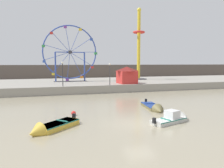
{
  "coord_description": "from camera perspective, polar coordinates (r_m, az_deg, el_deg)",
  "views": [
    {
      "loc": [
        -7.34,
        -16.36,
        5.0
      ],
      "look_at": [
        0.75,
        10.24,
        2.35
      ],
      "focal_mm": 35.58,
      "sensor_mm": 36.0,
      "label": 1
    }
  ],
  "objects": [
    {
      "name": "ferris_wheel_blue_frame",
      "position": [
        44.94,
        -10.73,
        7.76
      ],
      "size": [
        10.77,
        1.2,
        11.09
      ],
      "color": "#334CA8",
      "rests_on": "quay_promenade"
    },
    {
      "name": "promenade_lamp_near",
      "position": [
        35.41,
        -12.58,
        3.48
      ],
      "size": [
        0.32,
        0.32,
        3.89
      ],
      "color": "#2D2D33",
      "rests_on": "quay_promenade"
    },
    {
      "name": "quay_promenade",
      "position": [
        45.29,
        -7.5,
        -0.1
      ],
      "size": [
        110.0,
        19.33,
        1.32
      ],
      "primitive_type": "cube",
      "color": "gray",
      "rests_on": "ground_plane"
    },
    {
      "name": "carnival_booth_red_striped",
      "position": [
        39.94,
        3.85,
        2.41
      ],
      "size": [
        3.4,
        3.55,
        3.02
      ],
      "rotation": [
        0.0,
        0.0,
        0.03
      ],
      "color": "red",
      "rests_on": "quay_promenade"
    },
    {
      "name": "drop_tower_yellow_tower",
      "position": [
        50.04,
        6.88,
        9.8
      ],
      "size": [
        2.8,
        2.8,
        15.65
      ],
      "color": "gold",
      "rests_on": "quay_promenade"
    },
    {
      "name": "promenade_lamp_far",
      "position": [
        36.77,
        -0.56,
        3.44
      ],
      "size": [
        0.32,
        0.32,
        3.62
      ],
      "color": "#2D2D33",
      "rests_on": "quay_promenade"
    },
    {
      "name": "mooring_buoy_orange",
      "position": [
        21.65,
        -9.85,
        -7.39
      ],
      "size": [
        0.44,
        0.44,
        0.44
      ],
      "primitive_type": "sphere",
      "color": "red",
      "rests_on": "ground_plane"
    },
    {
      "name": "distant_town_skyline",
      "position": [
        70.5,
        -10.93,
        3.07
      ],
      "size": [
        140.0,
        3.0,
        4.4
      ],
      "primitive_type": "cube",
      "color": "#564C47",
      "rests_on": "ground_plane"
    },
    {
      "name": "motorboat_pale_grey",
      "position": [
        19.89,
        15.78,
        -8.48
      ],
      "size": [
        4.34,
        2.44,
        1.42
      ],
      "rotation": [
        0.0,
        0.0,
        0.32
      ],
      "color": "silver",
      "rests_on": "ground_plane"
    },
    {
      "name": "motorboat_mustard_yellow",
      "position": [
        17.29,
        -15.65,
        -10.76
      ],
      "size": [
        4.14,
        3.89,
        1.26
      ],
      "rotation": [
        0.0,
        0.0,
        3.87
      ],
      "color": "gold",
      "rests_on": "ground_plane"
    },
    {
      "name": "motorboat_olive_wood",
      "position": [
        24.34,
        10.82,
        -6.03
      ],
      "size": [
        1.95,
        5.03,
        1.27
      ],
      "rotation": [
        0.0,
        0.0,
        4.57
      ],
      "color": "olive",
      "rests_on": "ground_plane"
    },
    {
      "name": "ground_plane",
      "position": [
        18.62,
        7.09,
        -10.18
      ],
      "size": [
        240.0,
        240.0,
        0.0
      ],
      "primitive_type": "plane",
      "color": "gray"
    }
  ]
}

